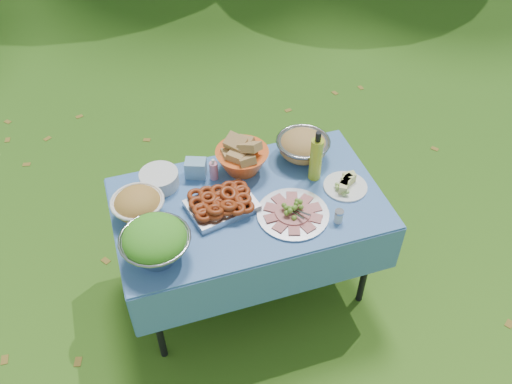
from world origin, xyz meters
TOP-DOWN VIEW (x-y plane):
  - ground at (0.00, 0.00)m, footprint 80.00×80.00m
  - picnic_table at (0.00, 0.00)m, footprint 1.46×0.86m
  - salad_bowl at (-0.54, -0.23)m, footprint 0.39×0.39m
  - pasta_bowl_white at (-0.58, 0.09)m, footprint 0.30×0.30m
  - plate_stack at (-0.44, 0.28)m, footprint 0.28×0.28m
  - wipes_box at (-0.22, 0.30)m, footprint 0.14×0.12m
  - sanitizer_bottle at (-0.13, 0.24)m, footprint 0.05×0.05m
  - bread_bowl at (0.04, 0.27)m, footprint 0.41×0.41m
  - pasta_bowl_steel at (0.42, 0.26)m, footprint 0.36×0.36m
  - fried_tray at (-0.15, -0.00)m, footprint 0.40×0.32m
  - charcuterie_platter at (0.20, -0.17)m, footprint 0.49×0.49m
  - oil_bottle at (0.42, 0.07)m, footprint 0.09×0.09m
  - cheese_plate at (0.55, -0.06)m, footprint 0.32×0.32m
  - shaker at (0.41, -0.28)m, footprint 0.05×0.05m

SIDE VIEW (x-z plane):
  - ground at x=0.00m, z-range 0.00..0.00m
  - picnic_table at x=0.00m, z-range 0.00..0.76m
  - cheese_plate at x=0.55m, z-range 0.76..0.83m
  - shaker at x=0.41m, z-range 0.76..0.84m
  - fried_tray at x=-0.15m, z-range 0.76..0.84m
  - charcuterie_platter at x=0.20m, z-range 0.76..0.85m
  - plate_stack at x=-0.44m, z-range 0.76..0.85m
  - wipes_box at x=-0.22m, z-range 0.76..0.87m
  - sanitizer_bottle at x=-0.13m, z-range 0.76..0.90m
  - pasta_bowl_white at x=-0.58m, z-range 0.76..0.92m
  - pasta_bowl_steel at x=0.42m, z-range 0.76..0.93m
  - bread_bowl at x=0.04m, z-range 0.76..0.97m
  - salad_bowl at x=-0.54m, z-range 0.76..0.99m
  - oil_bottle at x=0.42m, z-range 0.76..1.08m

